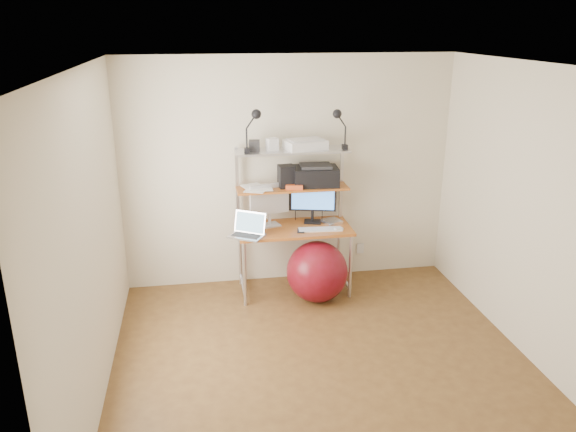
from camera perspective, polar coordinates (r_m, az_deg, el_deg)
name	(u,v)px	position (r m, az deg, el deg)	size (l,w,h in m)	color
room	(326,229)	(4.45, 3.91, -1.31)	(3.60, 3.60, 3.60)	brown
computer_desk	(293,206)	(5.94, 0.52, 1.00)	(1.20, 0.60, 1.57)	#B35E22
wall_outlet	(360,248)	(6.62, 7.36, -3.28)	(0.08, 0.01, 0.12)	silver
monitor_silver	(269,202)	(5.94, -1.90, 1.46)	(0.43, 0.21, 0.49)	silver
monitor_black	(313,199)	(6.04, 2.51, 1.69)	(0.50, 0.19, 0.51)	black
laptop	(248,231)	(5.73, -4.06, -1.50)	(0.43, 0.41, 0.30)	silver
keyboard	(320,229)	(5.88, 3.28, -1.36)	(0.45, 0.13, 0.01)	silver
mouse	(339,229)	(5.89, 5.16, -1.33)	(0.09, 0.05, 0.02)	silver
mac_mini	(332,222)	(6.09, 4.46, -0.57)	(0.18, 0.18, 0.03)	silver
phone	(301,230)	(5.85, 1.33, -1.48)	(0.08, 0.14, 0.01)	black
printer	(315,175)	(5.99, 2.81, 4.15)	(0.50, 0.36, 0.23)	black
nas_cube	(286,176)	(5.91, -0.18, 4.05)	(0.16, 0.16, 0.23)	black
red_box	(294,186)	(5.87, 0.66, 3.02)	(0.18, 0.12, 0.05)	#C2481F
scanner	(305,144)	(5.86, 1.77, 7.30)	(0.46, 0.36, 0.11)	silver
box_white	(272,144)	(5.79, -1.62, 7.28)	(0.11, 0.09, 0.13)	silver
box_grey	(254,146)	(5.78, -3.45, 7.14)	(0.11, 0.11, 0.11)	#2A2A2C
clip_lamp_left	(254,121)	(5.63, -3.45, 9.57)	(0.18, 0.10, 0.44)	black
clip_lamp_right	(339,120)	(5.80, 5.19, 9.65)	(0.17, 0.09, 0.42)	black
exercise_ball	(317,272)	(5.92, 2.97, -5.67)	(0.65, 0.65, 0.65)	maroon
paper_stack	(257,188)	(5.88, -3.19, 2.88)	(0.33, 0.40, 0.02)	white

